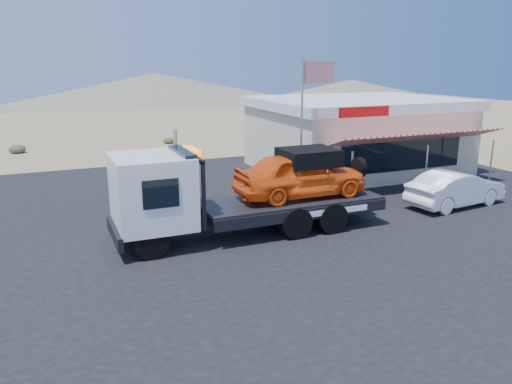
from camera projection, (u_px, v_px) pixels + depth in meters
ground at (236, 250)px, 15.98m from camera, size 120.00×120.00×0.00m
asphalt_lot at (257, 217)px, 19.41m from camera, size 32.00×24.00×0.02m
tow_truck at (244, 187)px, 17.13m from camera, size 9.36×2.77×3.13m
white_sedan at (456, 189)px, 20.63m from camera, size 4.62×2.07×1.47m
jerky_store at (356, 134)px, 27.44m from camera, size 10.40×9.97×3.90m
flagpole at (307, 113)px, 20.90m from camera, size 1.55×0.10×6.00m
distant_hills at (0, 94)px, 60.83m from camera, size 126.00×48.00×4.20m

